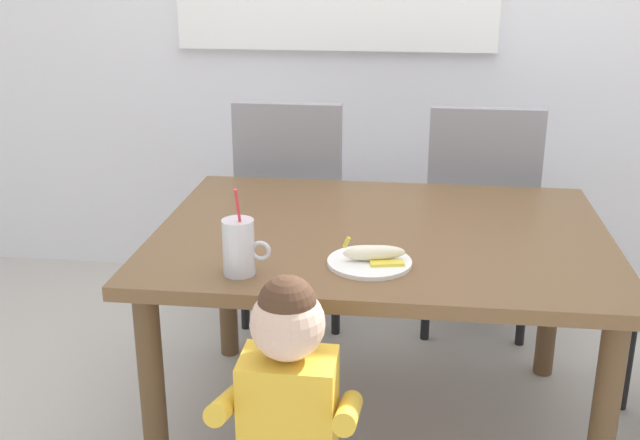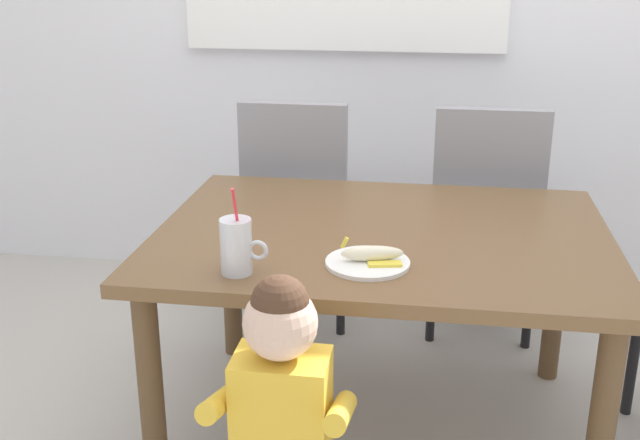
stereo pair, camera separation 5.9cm
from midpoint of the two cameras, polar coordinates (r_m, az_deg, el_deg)
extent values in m
plane|color=#B7B2A8|center=(2.68, 4.86, -14.98)|extent=(24.00, 24.00, 0.00)
cube|color=brown|center=(2.37, 5.33, -1.23)|extent=(1.37, 1.02, 0.04)
cylinder|color=brown|center=(2.26, -11.57, -12.62)|extent=(0.07, 0.07, 0.66)
cylinder|color=brown|center=(2.19, 20.71, -14.63)|extent=(0.07, 0.07, 0.66)
cylinder|color=brown|center=(2.98, -5.99, -4.02)|extent=(0.07, 0.07, 0.66)
cylinder|color=brown|center=(2.94, 17.54, -5.28)|extent=(0.07, 0.07, 0.66)
cube|color=gray|center=(3.27, -0.78, 0.45)|extent=(0.44, 0.44, 0.06)
cube|color=gray|center=(3.00, -1.44, 4.10)|extent=(0.42, 0.05, 0.48)
cylinder|color=black|center=(3.51, 2.81, -2.42)|extent=(0.04, 0.04, 0.42)
cylinder|color=black|center=(3.56, -3.28, -2.07)|extent=(0.04, 0.04, 0.42)
cylinder|color=black|center=(3.16, 2.08, -4.95)|extent=(0.04, 0.04, 0.42)
cylinder|color=black|center=(3.22, -4.67, -4.52)|extent=(0.04, 0.04, 0.42)
cube|color=gray|center=(3.24, 12.37, -0.22)|extent=(0.44, 0.44, 0.06)
cube|color=gray|center=(2.96, 12.95, 3.41)|extent=(0.42, 0.05, 0.48)
cylinder|color=black|center=(3.52, 15.03, -3.03)|extent=(0.04, 0.04, 0.42)
cylinder|color=black|center=(3.49, 8.82, -2.74)|extent=(0.04, 0.04, 0.42)
cylinder|color=black|center=(3.17, 15.68, -5.63)|extent=(0.04, 0.04, 0.42)
cylinder|color=black|center=(3.14, 8.77, -5.33)|extent=(0.04, 0.04, 0.42)
cylinder|color=black|center=(2.85, 22.63, -9.39)|extent=(0.04, 0.04, 0.42)
cube|color=gold|center=(1.85, -1.88, -14.08)|extent=(0.22, 0.15, 0.30)
sphere|color=beige|center=(1.74, -1.97, -7.60)|extent=(0.17, 0.17, 0.17)
sphere|color=#472D1E|center=(1.71, -1.99, -6.20)|extent=(0.13, 0.13, 0.13)
cylinder|color=gold|center=(1.85, -6.40, -13.20)|extent=(0.05, 0.24, 0.13)
cylinder|color=gold|center=(1.80, 2.50, -14.00)|extent=(0.05, 0.24, 0.13)
cylinder|color=silver|center=(2.03, -5.37, -1.95)|extent=(0.08, 0.08, 0.15)
cylinder|color=white|center=(2.04, -5.35, -2.72)|extent=(0.07, 0.07, 0.08)
torus|color=silver|center=(2.02, -3.77, -2.24)|extent=(0.06, 0.01, 0.06)
cylinder|color=#E5333F|center=(2.00, -5.25, -0.22)|extent=(0.01, 0.08, 0.21)
cylinder|color=white|center=(2.10, 4.32, -3.17)|extent=(0.23, 0.23, 0.01)
ellipsoid|color=#F4EAC6|center=(2.09, 4.67, -2.47)|extent=(0.18, 0.08, 0.04)
cube|color=yellow|center=(2.07, 5.61, -3.25)|extent=(0.09, 0.05, 0.01)
cube|color=yellow|center=(2.14, 5.06, -2.50)|extent=(0.09, 0.05, 0.01)
cylinder|color=yellow|center=(2.07, 2.64, -1.67)|extent=(0.03, 0.02, 0.03)
camera|label=1|loc=(0.03, -89.26, 0.26)|focal=43.46mm
camera|label=2|loc=(0.03, 90.74, -0.26)|focal=43.46mm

